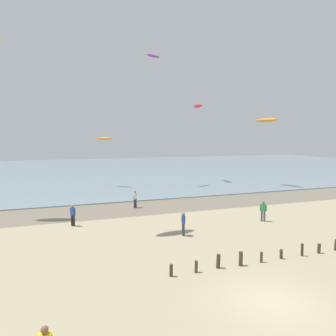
{
  "coord_description": "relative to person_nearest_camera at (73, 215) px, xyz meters",
  "views": [
    {
      "loc": [
        -8.46,
        -10.43,
        7.01
      ],
      "look_at": [
        -1.23,
        10.06,
        4.87
      ],
      "focal_mm": 33.22,
      "sensor_mm": 36.0,
      "label": 1
    }
  ],
  "objects": [
    {
      "name": "ground_plane",
      "position": [
        7.56,
        -14.8,
        -0.92
      ],
      "size": [
        160.0,
        160.0,
        0.0
      ],
      "primitive_type": "plane",
      "color": "tan"
    },
    {
      "name": "wet_sand_strip",
      "position": [
        7.56,
        4.39,
        -0.91
      ],
      "size": [
        120.0,
        6.32,
        0.01
      ],
      "primitive_type": "cube",
      "color": "#7A6D59",
      "rests_on": "ground"
    },
    {
      "name": "sea",
      "position": [
        7.56,
        42.55,
        -0.87
      ],
      "size": [
        160.0,
        70.0,
        0.1
      ],
      "primitive_type": "cube",
      "color": "gray",
      "rests_on": "ground"
    },
    {
      "name": "groyne_near",
      "position": [
        13.24,
        -11.02,
        -0.58
      ],
      "size": [
        18.0,
        0.37,
        0.79
      ],
      "color": "#43342A",
      "rests_on": "ground"
    },
    {
      "name": "person_nearest_camera",
      "position": [
        0.0,
        0.0,
        0.0
      ],
      "size": [
        0.4,
        0.45,
        1.71
      ],
      "color": "#232328",
      "rests_on": "ground"
    },
    {
      "name": "person_by_waterline",
      "position": [
        7.35,
        -5.16,
        0.0
      ],
      "size": [
        0.29,
        0.56,
        1.71
      ],
      "color": "#383842",
      "rests_on": "ground"
    },
    {
      "name": "person_right_flank",
      "position": [
        6.16,
        4.63,
        0.0
      ],
      "size": [
        0.49,
        0.38,
        1.71
      ],
      "color": "#383842",
      "rests_on": "ground"
    },
    {
      "name": "person_far_down_beach",
      "position": [
        15.1,
        -3.84,
        0.0
      ],
      "size": [
        0.41,
        0.45,
        1.71
      ],
      "color": "#4C4C56",
      "rests_on": "ground"
    },
    {
      "name": "kite_aloft_0",
      "position": [
        5.21,
        18.69,
        5.93
      ],
      "size": [
        2.49,
        2.1,
        0.41
      ],
      "primitive_type": "ellipsoid",
      "rotation": [
        -0.02,
        0.0,
        5.66
      ],
      "color": "orange"
    },
    {
      "name": "kite_aloft_1",
      "position": [
        12.06,
        17.8,
        17.48
      ],
      "size": [
        2.48,
        1.75,
        0.53
      ],
      "primitive_type": "ellipsoid",
      "rotation": [
        0.21,
        0.0,
        0.45
      ],
      "color": "purple"
    },
    {
      "name": "kite_aloft_3",
      "position": [
        27.1,
        12.06,
        8.56
      ],
      "size": [
        2.12,
        3.79,
        0.68
      ],
      "primitive_type": "ellipsoid",
      "rotation": [
        0.09,
        0.0,
        4.98
      ],
      "color": "orange"
    },
    {
      "name": "kite_aloft_5",
      "position": [
        19.86,
        19.63,
        10.98
      ],
      "size": [
        1.63,
        3.38,
        0.59
      ],
      "primitive_type": "ellipsoid",
      "rotation": [
        0.07,
        0.0,
        1.39
      ],
      "color": "red"
    }
  ]
}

